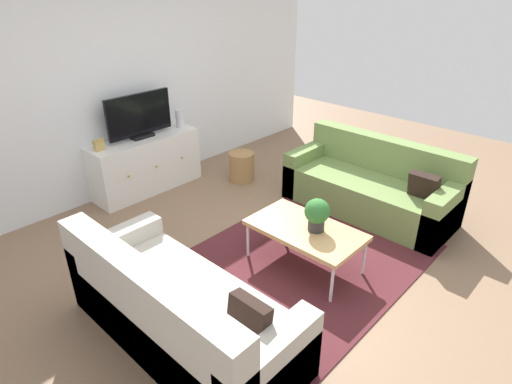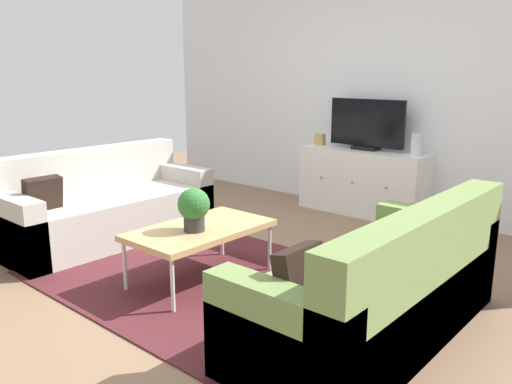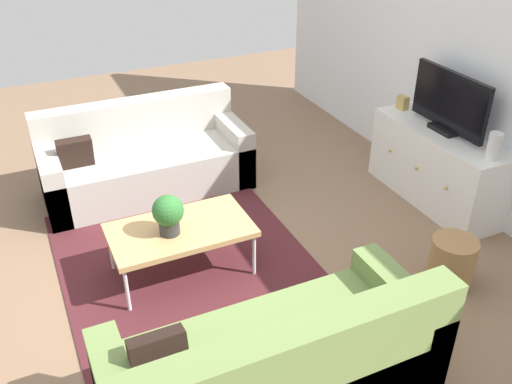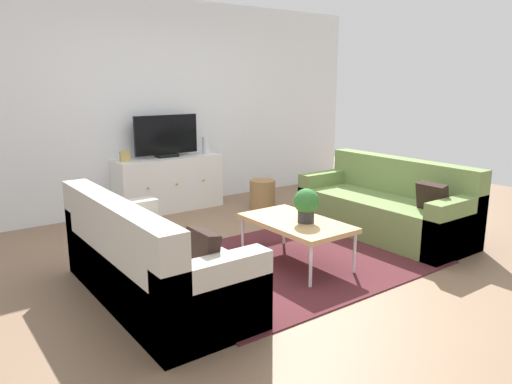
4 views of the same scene
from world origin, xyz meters
name	(u,v)px [view 3 (image 3 of 4)]	position (x,y,z in m)	size (l,w,h in m)	color
ground_plane	(208,265)	(0.00, 0.00, 0.00)	(10.00, 10.00, 0.00)	#84664C
wall_back	(487,58)	(0.00, 2.55, 1.35)	(6.40, 0.12, 2.70)	white
area_rug	(190,270)	(0.00, -0.15, 0.01)	(2.50, 1.90, 0.01)	#4C1E23
couch_left_side	(144,161)	(-1.43, -0.10, 0.28)	(0.81, 1.92, 0.83)	#B2ADA3
couch_right_side	(278,374)	(1.43, -0.10, 0.28)	(0.81, 1.92, 0.83)	olive
coffee_table	(180,231)	(0.00, -0.20, 0.39)	(0.60, 1.06, 0.42)	tan
potted_plant	(168,213)	(0.04, -0.29, 0.59)	(0.23, 0.23, 0.31)	#2D2D2D
tv_console	(436,167)	(-0.06, 2.27, 0.35)	(1.40, 0.47, 0.70)	white
flat_screen_tv	(449,103)	(-0.06, 2.29, 0.97)	(0.86, 0.16, 0.54)	black
glass_vase	(494,146)	(0.52, 2.27, 0.82)	(0.11, 0.11, 0.23)	silver
mantel_clock	(403,103)	(-0.64, 2.27, 0.77)	(0.11, 0.07, 0.13)	tan
wicker_basket	(452,262)	(0.96, 1.59, 0.19)	(0.34, 0.34, 0.39)	#9E7547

